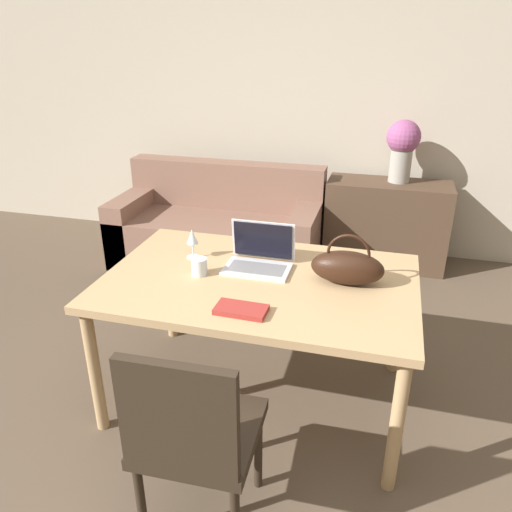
{
  "coord_description": "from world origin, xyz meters",
  "views": [
    {
      "loc": [
        0.57,
        -1.44,
        1.85
      ],
      "look_at": [
        -0.0,
        0.69,
        0.85
      ],
      "focal_mm": 35.0,
      "sensor_mm": 36.0,
      "label": 1
    }
  ],
  "objects_px": {
    "chair": "(193,433)",
    "flower_vase": "(403,145)",
    "drinking_glass": "(199,267)",
    "handbag": "(347,267)",
    "couch": "(219,230)",
    "wine_glass": "(192,238)",
    "laptop": "(260,255)"
  },
  "relations": [
    {
      "from": "chair",
      "to": "flower_vase",
      "type": "distance_m",
      "value": 2.97
    },
    {
      "from": "chair",
      "to": "drinking_glass",
      "type": "height_order",
      "value": "chair"
    },
    {
      "from": "chair",
      "to": "handbag",
      "type": "distance_m",
      "value": 1.06
    },
    {
      "from": "couch",
      "to": "wine_glass",
      "type": "xyz_separation_m",
      "value": [
        0.38,
        -1.48,
        0.55
      ]
    },
    {
      "from": "wine_glass",
      "to": "handbag",
      "type": "relative_size",
      "value": 0.46
    },
    {
      "from": "chair",
      "to": "drinking_glass",
      "type": "distance_m",
      "value": 0.9
    },
    {
      "from": "couch",
      "to": "handbag",
      "type": "xyz_separation_m",
      "value": [
        1.21,
        -1.57,
        0.53
      ]
    },
    {
      "from": "laptop",
      "to": "chair",
      "type": "bearing_deg",
      "value": -89.61
    },
    {
      "from": "couch",
      "to": "laptop",
      "type": "bearing_deg",
      "value": -63.06
    },
    {
      "from": "laptop",
      "to": "handbag",
      "type": "bearing_deg",
      "value": -9.74
    },
    {
      "from": "laptop",
      "to": "handbag",
      "type": "xyz_separation_m",
      "value": [
        0.45,
        -0.08,
        0.03
      ]
    },
    {
      "from": "laptop",
      "to": "wine_glass",
      "type": "xyz_separation_m",
      "value": [
        -0.38,
        0.01,
        0.05
      ]
    },
    {
      "from": "handbag",
      "to": "flower_vase",
      "type": "bearing_deg",
      "value": 83.25
    },
    {
      "from": "drinking_glass",
      "to": "flower_vase",
      "type": "relative_size",
      "value": 0.18
    },
    {
      "from": "couch",
      "to": "handbag",
      "type": "height_order",
      "value": "handbag"
    },
    {
      "from": "wine_glass",
      "to": "handbag",
      "type": "distance_m",
      "value": 0.83
    },
    {
      "from": "handbag",
      "to": "flower_vase",
      "type": "relative_size",
      "value": 0.71
    },
    {
      "from": "handbag",
      "to": "drinking_glass",
      "type": "bearing_deg",
      "value": -172.28
    },
    {
      "from": "chair",
      "to": "drinking_glass",
      "type": "xyz_separation_m",
      "value": [
        -0.27,
        0.81,
        0.27
      ]
    },
    {
      "from": "laptop",
      "to": "drinking_glass",
      "type": "distance_m",
      "value": 0.32
    },
    {
      "from": "drinking_glass",
      "to": "laptop",
      "type": "bearing_deg",
      "value": 33.28
    },
    {
      "from": "chair",
      "to": "flower_vase",
      "type": "bearing_deg",
      "value": 74.84
    },
    {
      "from": "handbag",
      "to": "chair",
      "type": "bearing_deg",
      "value": -116.23
    },
    {
      "from": "flower_vase",
      "to": "laptop",
      "type": "bearing_deg",
      "value": -110.2
    },
    {
      "from": "couch",
      "to": "handbag",
      "type": "relative_size",
      "value": 4.9
    },
    {
      "from": "chair",
      "to": "couch",
      "type": "bearing_deg",
      "value": 105.37
    },
    {
      "from": "drinking_glass",
      "to": "handbag",
      "type": "distance_m",
      "value": 0.73
    },
    {
      "from": "drinking_glass",
      "to": "handbag",
      "type": "bearing_deg",
      "value": 7.72
    },
    {
      "from": "laptop",
      "to": "couch",
      "type": "bearing_deg",
      "value": 116.94
    },
    {
      "from": "handbag",
      "to": "wine_glass",
      "type": "bearing_deg",
      "value": 173.95
    },
    {
      "from": "laptop",
      "to": "wine_glass",
      "type": "bearing_deg",
      "value": 178.48
    },
    {
      "from": "chair",
      "to": "couch",
      "type": "relative_size",
      "value": 0.52
    }
  ]
}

